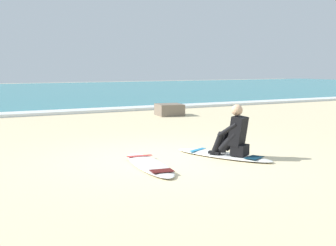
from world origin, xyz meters
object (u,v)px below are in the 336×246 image
Objects in this scene: surfboard_main at (223,155)px; surfboard_spare_near at (149,164)px; shoreline_rock at (169,110)px; surfer_seated at (234,136)px.

surfboard_main is 0.98× the size of surfboard_spare_near.
shoreline_rock reaches higher than surfboard_main.
shoreline_rock is (2.54, 6.81, 0.17)m from surfboard_main.
surfer_seated is 0.44× the size of surfboard_spare_near.
shoreline_rock is at bearing 70.75° from surfer_seated.
surfboard_main is 0.47m from surfer_seated.
surfer_seated is 7.45m from shoreline_rock.
surfboard_main is 2.43× the size of shoreline_rock.
surfboard_spare_near is at bearing 174.45° from surfer_seated.
surfer_seated is at bearing -109.25° from shoreline_rock.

